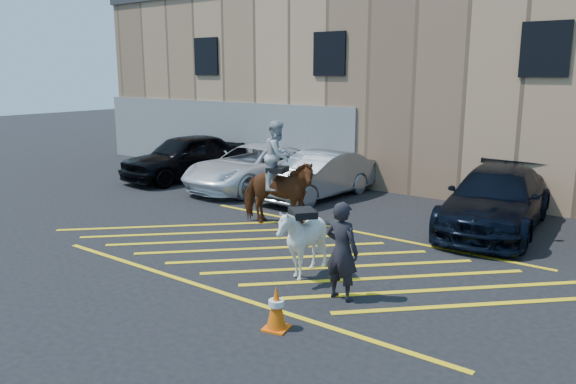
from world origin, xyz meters
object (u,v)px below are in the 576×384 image
Objects in this scene: car_white_pickup at (254,167)px; saddled_white at (303,241)px; handler at (342,251)px; mounted_bay at (278,184)px; car_blue_suv at (496,200)px; car_black_suv at (185,157)px; traffic_cone at (276,307)px; car_silver_sedan at (317,175)px.

car_white_pickup reaches higher than saddled_white.
mounted_bay is (-3.95, 3.19, 0.22)m from handler.
car_blue_suv reaches higher than car_white_pickup.
handler is at bearing -24.71° from car_black_suv.
car_black_suv is 13.23m from traffic_cone.
car_silver_sedan is 3.54m from mounted_bay.
saddled_white is (6.37, -5.99, -0.01)m from car_white_pickup.
car_black_suv reaches higher than car_silver_sedan.
handler is (-0.77, -6.27, 0.12)m from car_blue_suv.
handler reaches higher than traffic_cone.
mounted_bay is at bearing -68.74° from car_silver_sedan.
car_blue_suv is 7.41× the size of traffic_cone.
car_white_pickup is 8.35m from car_blue_suv.
car_black_suv is 1.81× the size of mounted_bay.
car_blue_suv is at bearing 5.52° from car_black_suv.
car_blue_suv is 5.65m from mounted_bay.
car_black_suv is at bearing 173.78° from car_blue_suv.
saddled_white is (2.74, -2.69, -0.38)m from mounted_bay.
car_silver_sedan is at bearing 121.83° from saddled_white.
car_blue_suv is 8.00m from traffic_cone.
car_white_pickup is 1.95× the size of mounted_bay.
car_white_pickup is at bearing -38.52° from handler.
traffic_cone is at bearing -52.06° from mounted_bay.
handler is 1.01× the size of saddled_white.
mounted_bay is 3.81× the size of traffic_cone.
traffic_cone is at bearing -103.13° from car_blue_suv.
car_white_pickup reaches higher than traffic_cone.
car_black_suv is at bearing -28.09° from handler.
car_white_pickup is at bearing 9.68° from car_black_suv.
car_white_pickup is 1.00× the size of car_blue_suv.
car_white_pickup is at bearing 172.19° from car_blue_suv.
car_black_suv is at bearing 149.01° from saddled_white.
traffic_cone is at bearing -64.33° from saddled_white.
saddled_white is 2.44× the size of traffic_cone.
saddled_white is (9.57, -5.74, -0.11)m from car_black_suv.
car_black_suv is 11.16m from saddled_white.
handler is at bearing -103.33° from car_blue_suv.
mounted_bay is (1.02, -3.36, 0.38)m from car_silver_sedan.
mounted_bay reaches higher than car_black_suv.
traffic_cone is (-0.17, -1.66, -0.54)m from handler.
car_silver_sedan reaches higher than traffic_cone.
car_blue_suv is 3.00× the size of handler.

